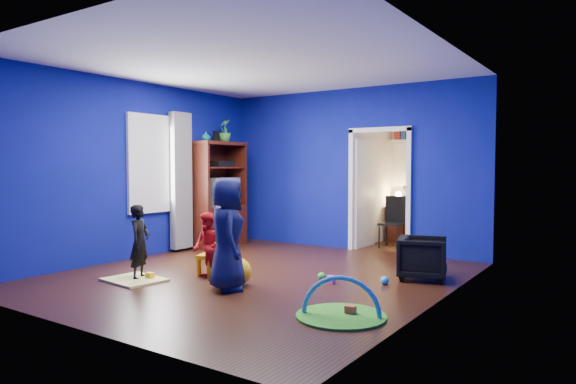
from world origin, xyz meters
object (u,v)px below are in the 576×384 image
Objects in this scene: tv_armoire at (217,194)px; hopper_ball at (238,272)px; child_navy at (227,234)px; crt_tv at (219,192)px; vase at (206,136)px; armchair at (423,258)px; study_desk at (410,223)px; folding_chair at (392,223)px; play_mat at (341,316)px; toddler_red at (207,246)px; child_black at (140,242)px; kid_chair at (209,258)px.

hopper_ball is (2.36, -2.26, -0.80)m from tv_armoire.
child_navy is 1.96× the size of crt_tv.
child_navy is 0.57m from hopper_ball.
vase is 3.59m from hopper_ball.
study_desk reaches higher than armchair.
child_navy is 4.15m from folding_chair.
play_mat is (4.05, -2.74, -1.01)m from crt_tv.
armchair is 2.61m from folding_chair.
armchair is 0.70× the size of toddler_red.
child_navy reaches higher than folding_chair.
child_black is 0.95m from kid_chair.
folding_chair is (0.41, 4.12, -0.23)m from child_navy.
tv_armoire reaches higher than toddler_red.
crt_tv reaches higher than study_desk.
child_navy is 3.49m from tv_armoire.
armchair is 0.68× the size of folding_chair.
play_mat is (2.42, -0.70, -0.24)m from kid_chair.
vase reaches higher than child_navy.
play_mat is at bearing -34.51° from kid_chair.
toddler_red reaches higher than kid_chair.
play_mat is (1.74, -0.48, -0.16)m from hopper_ball.
armchair is 0.69× the size of play_mat.
crt_tv is 5.00m from play_mat.
tv_armoire reaches higher than child_black.
folding_chair is at bearing 83.20° from hopper_ball.
tv_armoire is 3.92× the size of kid_chair.
tv_armoire is (-2.41, 2.51, 0.29)m from child_navy.
child_black is 1.09× the size of folding_chair.
vase reaches higher than armchair.
folding_chair is at bearing -51.46° from child_navy.
tv_armoire is at bearing -137.62° from study_desk.
kid_chair is at bearing -104.01° from study_desk.
hopper_ball is (2.36, -1.96, -1.87)m from vase.
crt_tv is at bearing 135.71° from hopper_ball.
tv_armoire reaches higher than child_navy.
study_desk is at bearing 102.04° from toddler_red.
folding_chair is (2.78, 1.61, -0.56)m from crt_tv.
child_navy is at bearing 120.33° from armchair.
child_black is at bearing 107.57° from armchair.
kid_chair is (1.67, -1.74, -1.80)m from vase.
tv_armoire reaches higher than folding_chair.
toddler_red is 0.60m from hopper_ball.
study_desk reaches higher than kid_chair.
tv_armoire is at bearing -1.65° from child_black.
vase is 0.20× the size of play_mat.
play_mat is at bearing -33.79° from tv_armoire.
study_desk reaches higher than hopper_ball.
vase is 0.19× the size of folding_chair.
armchair is at bearing -4.21° from vase.
study_desk is (0.46, 4.83, 0.20)m from hopper_ball.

